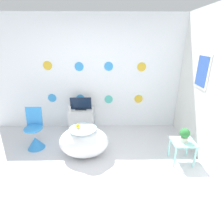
% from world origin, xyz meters
% --- Properties ---
extents(ground_plane, '(12.00, 12.00, 0.00)m').
position_xyz_m(ground_plane, '(0.00, 0.00, 0.00)').
color(ground_plane, silver).
extents(wall_back_dotted, '(5.02, 0.05, 2.60)m').
position_xyz_m(wall_back_dotted, '(0.00, 2.16, 1.30)').
color(wall_back_dotted, white).
rests_on(wall_back_dotted, ground_plane).
extents(wall_right, '(0.06, 3.14, 2.60)m').
position_xyz_m(wall_right, '(2.03, 1.07, 1.30)').
color(wall_right, silver).
rests_on(wall_right, ground_plane).
extents(bathtub, '(0.91, 0.61, 0.60)m').
position_xyz_m(bathtub, '(-0.12, 0.90, 0.30)').
color(bathtub, white).
rests_on(bathtub, ground_plane).
extents(rubber_duck, '(0.07, 0.08, 0.08)m').
position_xyz_m(rubber_duck, '(-0.21, 0.89, 0.64)').
color(rubber_duck, yellow).
rests_on(rubber_duck, bathtub).
extents(chair, '(0.36, 0.36, 0.84)m').
position_xyz_m(chair, '(-1.15, 1.18, 0.28)').
color(chair, '#338CE0').
rests_on(chair, ground_plane).
extents(tv_cabinet, '(0.57, 0.38, 0.55)m').
position_xyz_m(tv_cabinet, '(-0.31, 1.93, 0.27)').
color(tv_cabinet, silver).
rests_on(tv_cabinet, ground_plane).
extents(tv, '(0.49, 0.12, 0.29)m').
position_xyz_m(tv, '(-0.31, 1.93, 0.67)').
color(tv, black).
rests_on(tv, tv_cabinet).
extents(vase, '(0.06, 0.06, 0.15)m').
position_xyz_m(vase, '(-0.55, 1.78, 0.61)').
color(vase, white).
rests_on(vase, tv_cabinet).
extents(side_table, '(0.39, 0.36, 0.42)m').
position_xyz_m(side_table, '(1.65, 0.70, 0.34)').
color(side_table, '#99E0D8').
rests_on(side_table, ground_plane).
extents(potted_plant_left, '(0.17, 0.17, 0.25)m').
position_xyz_m(potted_plant_left, '(1.65, 0.70, 0.56)').
color(potted_plant_left, beige).
rests_on(potted_plant_left, side_table).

